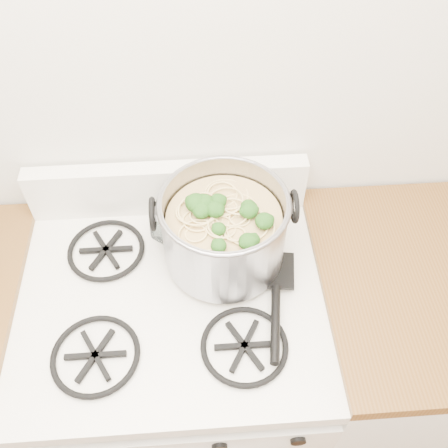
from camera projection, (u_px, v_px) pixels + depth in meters
gas_range at (183, 374)px, 1.60m from camera, size 0.76×0.66×0.92m
counter_left at (21, 381)px, 1.56m from camera, size 0.25×0.65×0.92m
stock_pot at (224, 230)px, 1.22m from camera, size 0.34×0.31×0.21m
spatula at (276, 268)px, 1.26m from camera, size 0.33×0.35×0.02m
glass_bowl at (203, 224)px, 1.35m from camera, size 0.13×0.13×0.03m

